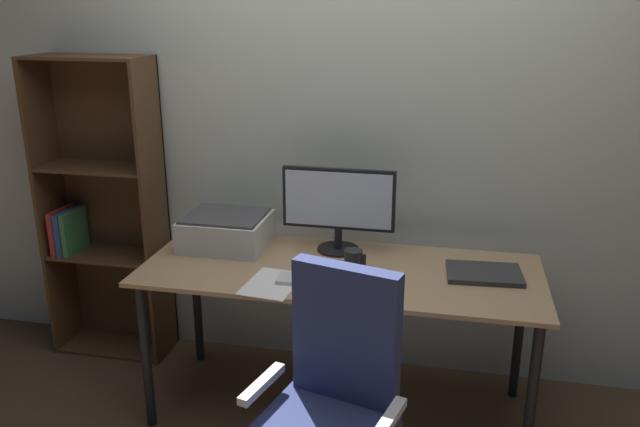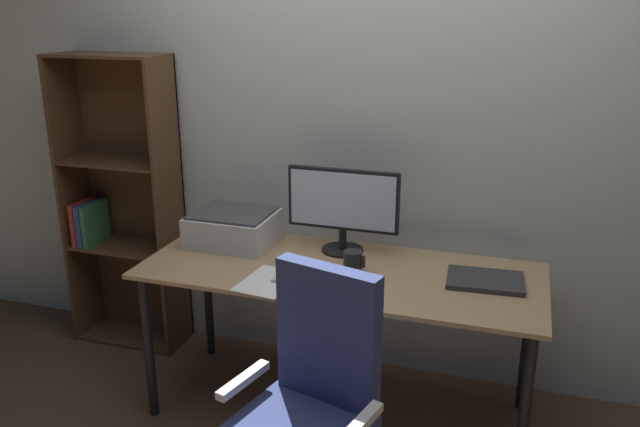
{
  "view_description": "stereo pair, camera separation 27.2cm",
  "coord_description": "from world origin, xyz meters",
  "px_view_note": "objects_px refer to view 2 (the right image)",
  "views": [
    {
      "loc": [
        0.46,
        -2.61,
        1.87
      ],
      "look_at": [
        -0.09,
        -0.01,
        0.99
      ],
      "focal_mm": 35.86,
      "sensor_mm": 36.0,
      "label": 1
    },
    {
      "loc": [
        0.73,
        -2.54,
        1.87
      ],
      "look_at": [
        -0.09,
        -0.01,
        0.99
      ],
      "focal_mm": 35.86,
      "sensor_mm": 36.0,
      "label": 2
    }
  ],
  "objects_px": {
    "bookshelf": "(122,205)",
    "keyboard": "(307,280)",
    "monitor": "(343,205)",
    "coffee_mug": "(353,261)",
    "desk": "(340,285)",
    "printer": "(233,227)",
    "office_chair": "(307,423)",
    "mouse": "(361,284)",
    "laptop": "(485,280)"
  },
  "relations": [
    {
      "from": "printer",
      "to": "bookshelf",
      "type": "height_order",
      "value": "bookshelf"
    },
    {
      "from": "mouse",
      "to": "coffee_mug",
      "type": "bearing_deg",
      "value": 120.01
    },
    {
      "from": "keyboard",
      "to": "printer",
      "type": "distance_m",
      "value": 0.61
    },
    {
      "from": "office_chair",
      "to": "bookshelf",
      "type": "bearing_deg",
      "value": 158.48
    },
    {
      "from": "monitor",
      "to": "mouse",
      "type": "height_order",
      "value": "monitor"
    },
    {
      "from": "desk",
      "to": "laptop",
      "type": "bearing_deg",
      "value": 4.46
    },
    {
      "from": "coffee_mug",
      "to": "printer",
      "type": "bearing_deg",
      "value": 166.1
    },
    {
      "from": "monitor",
      "to": "coffee_mug",
      "type": "distance_m",
      "value": 0.31
    },
    {
      "from": "monitor",
      "to": "printer",
      "type": "height_order",
      "value": "monitor"
    },
    {
      "from": "bookshelf",
      "to": "keyboard",
      "type": "bearing_deg",
      "value": -22.58
    },
    {
      "from": "printer",
      "to": "laptop",
      "type": "bearing_deg",
      "value": -5.0
    },
    {
      "from": "monitor",
      "to": "office_chair",
      "type": "bearing_deg",
      "value": -81.27
    },
    {
      "from": "printer",
      "to": "office_chair",
      "type": "height_order",
      "value": "office_chair"
    },
    {
      "from": "desk",
      "to": "mouse",
      "type": "relative_size",
      "value": 18.6
    },
    {
      "from": "mouse",
      "to": "bookshelf",
      "type": "relative_size",
      "value": 0.06
    },
    {
      "from": "monitor",
      "to": "laptop",
      "type": "height_order",
      "value": "monitor"
    },
    {
      "from": "keyboard",
      "to": "laptop",
      "type": "xyz_separation_m",
      "value": [
        0.72,
        0.23,
        0.0
      ]
    },
    {
      "from": "monitor",
      "to": "coffee_mug",
      "type": "bearing_deg",
      "value": -63.38
    },
    {
      "from": "keyboard",
      "to": "bookshelf",
      "type": "xyz_separation_m",
      "value": [
        -1.28,
        0.53,
        0.05
      ]
    },
    {
      "from": "desk",
      "to": "printer",
      "type": "height_order",
      "value": "printer"
    },
    {
      "from": "keyboard",
      "to": "printer",
      "type": "relative_size",
      "value": 0.72
    },
    {
      "from": "monitor",
      "to": "laptop",
      "type": "xyz_separation_m",
      "value": [
        0.68,
        -0.17,
        -0.22
      ]
    },
    {
      "from": "monitor",
      "to": "mouse",
      "type": "xyz_separation_m",
      "value": [
        0.19,
        -0.37,
        -0.22
      ]
    },
    {
      "from": "monitor",
      "to": "coffee_mug",
      "type": "relative_size",
      "value": 5.46
    },
    {
      "from": "keyboard",
      "to": "printer",
      "type": "xyz_separation_m",
      "value": [
        -0.5,
        0.33,
        0.07
      ]
    },
    {
      "from": "desk",
      "to": "keyboard",
      "type": "bearing_deg",
      "value": -117.61
    },
    {
      "from": "monitor",
      "to": "printer",
      "type": "bearing_deg",
      "value": -173.93
    },
    {
      "from": "laptop",
      "to": "bookshelf",
      "type": "height_order",
      "value": "bookshelf"
    },
    {
      "from": "coffee_mug",
      "to": "monitor",
      "type": "bearing_deg",
      "value": 116.62
    },
    {
      "from": "desk",
      "to": "office_chair",
      "type": "distance_m",
      "value": 0.76
    },
    {
      "from": "office_chair",
      "to": "bookshelf",
      "type": "height_order",
      "value": "bookshelf"
    },
    {
      "from": "laptop",
      "to": "printer",
      "type": "height_order",
      "value": "printer"
    },
    {
      "from": "keyboard",
      "to": "printer",
      "type": "height_order",
      "value": "printer"
    },
    {
      "from": "office_chair",
      "to": "bookshelf",
      "type": "xyz_separation_m",
      "value": [
        -1.46,
        1.08,
        0.34
      ]
    },
    {
      "from": "coffee_mug",
      "to": "keyboard",
      "type": "bearing_deg",
      "value": -131.79
    },
    {
      "from": "desk",
      "to": "keyboard",
      "type": "distance_m",
      "value": 0.22
    },
    {
      "from": "keyboard",
      "to": "coffee_mug",
      "type": "height_order",
      "value": "coffee_mug"
    },
    {
      "from": "desk",
      "to": "laptop",
      "type": "xyz_separation_m",
      "value": [
        0.63,
        0.05,
        0.09
      ]
    },
    {
      "from": "keyboard",
      "to": "coffee_mug",
      "type": "relative_size",
      "value": 2.96
    },
    {
      "from": "desk",
      "to": "coffee_mug",
      "type": "relative_size",
      "value": 18.21
    },
    {
      "from": "mouse",
      "to": "office_chair",
      "type": "xyz_separation_m",
      "value": [
        -0.04,
        -0.57,
        -0.3
      ]
    },
    {
      "from": "printer",
      "to": "bookshelf",
      "type": "bearing_deg",
      "value": 165.75
    },
    {
      "from": "printer",
      "to": "bookshelf",
      "type": "relative_size",
      "value": 0.25
    },
    {
      "from": "office_chair",
      "to": "mouse",
      "type": "bearing_deg",
      "value": 100.59
    },
    {
      "from": "desk",
      "to": "bookshelf",
      "type": "bearing_deg",
      "value": 165.54
    },
    {
      "from": "monitor",
      "to": "office_chair",
      "type": "relative_size",
      "value": 0.53
    },
    {
      "from": "desk",
      "to": "monitor",
      "type": "relative_size",
      "value": 3.34
    },
    {
      "from": "keyboard",
      "to": "mouse",
      "type": "bearing_deg",
      "value": 3.66
    },
    {
      "from": "coffee_mug",
      "to": "bookshelf",
      "type": "bearing_deg",
      "value": 165.91
    },
    {
      "from": "laptop",
      "to": "bookshelf",
      "type": "relative_size",
      "value": 0.2
    }
  ]
}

